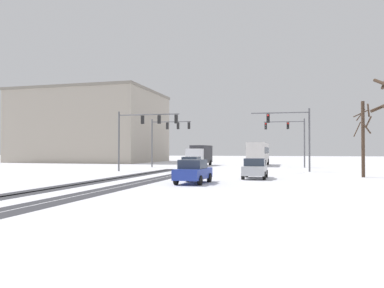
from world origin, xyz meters
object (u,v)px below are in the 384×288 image
traffic_signal_near_right (293,129)px  bus_oncoming (258,152)px  traffic_signal_far_right (290,133)px  car_silver_second (255,168)px  traffic_signal_near_left (143,127)px  car_blue_third (193,171)px  bare_tree_sidewalk_far (363,136)px  traffic_signal_far_left (167,132)px  office_building_far_left_block (92,127)px  car_grey_lead (192,165)px  box_truck_delivery (200,155)px

traffic_signal_near_right → bus_oncoming: (-4.82, 17.32, -2.43)m
traffic_signal_far_right → car_silver_second: bearing=-97.7°
traffic_signal_near_left → car_blue_third: size_ratio=1.67×
traffic_signal_far_right → traffic_signal_near_right: same height
car_silver_second → bare_tree_sidewalk_far: bearing=23.4°
bus_oncoming → bare_tree_sidewalk_far: (10.47, -22.40, 1.47)m
traffic_signal_far_left → bare_tree_sidewalk_far: bearing=-31.4°
bus_oncoming → office_building_far_left_block: size_ratio=0.42×
traffic_signal_near_right → office_building_far_left_block: (-38.94, 28.13, 2.58)m
traffic_signal_far_left → car_grey_lead: traffic_signal_far_left is taller
traffic_signal_far_left → office_building_far_left_block: size_ratio=0.25×
car_grey_lead → car_silver_second: bearing=-41.6°
traffic_signal_near_left → traffic_signal_near_right: size_ratio=1.06×
traffic_signal_near_left → car_silver_second: 14.94m
traffic_signal_near_left → traffic_signal_far_right: (15.36, 13.77, -0.20)m
office_building_far_left_block → bus_oncoming: bearing=-17.6°
office_building_far_left_block → traffic_signal_far_right: bearing=-22.6°
car_silver_second → office_building_far_left_block: 51.90m
traffic_signal_far_left → box_truck_delivery: bearing=64.2°
car_blue_third → bus_oncoming: size_ratio=0.38×
car_grey_lead → car_silver_second: size_ratio=1.01×
traffic_signal_near_left → car_blue_third: traffic_signal_near_left is taller
car_silver_second → office_building_far_left_block: (-35.91, 36.97, 6.18)m
traffic_signal_near_right → car_blue_third: traffic_signal_near_right is taller
box_truck_delivery → bare_tree_sidewalk_far: bare_tree_sidewalk_far is taller
traffic_signal_near_left → bare_tree_sidewalk_far: bearing=-8.8°
traffic_signal_far_left → car_silver_second: traffic_signal_far_left is taller
office_building_far_left_block → traffic_signal_near_right: bearing=-35.8°
bus_oncoming → box_truck_delivery: (-8.37, -2.92, -0.36)m
traffic_signal_near_left → traffic_signal_near_right: same height
traffic_signal_near_right → car_blue_third: size_ratio=1.57×
traffic_signal_far_right → bus_oncoming: 7.52m
traffic_signal_far_right → bus_oncoming: size_ratio=0.59×
traffic_signal_near_left → bus_oncoming: 22.11m
traffic_signal_far_left → traffic_signal_near_right: 18.14m
traffic_signal_far_left → traffic_signal_far_right: (15.95, 3.76, -0.16)m
traffic_signal_near_left → car_grey_lead: 7.02m
traffic_signal_far_right → car_grey_lead: bearing=-123.3°
traffic_signal_far_right → traffic_signal_near_right: (0.22, -11.98, -0.20)m
traffic_signal_far_right → bare_tree_sidewalk_far: bearing=-71.0°
traffic_signal_near_right → car_silver_second: bearing=-108.9°
traffic_signal_far_right → car_blue_third: size_ratio=1.57×
bus_oncoming → bare_tree_sidewalk_far: size_ratio=1.72×
car_silver_second → bus_oncoming: bus_oncoming is taller
traffic_signal_near_right → car_blue_third: (-6.72, -14.29, -3.60)m
traffic_signal_far_left → bus_oncoming: 14.81m
bus_oncoming → traffic_signal_near_left: bearing=-119.4°
traffic_signal_near_right → car_silver_second: (-3.03, -8.84, -3.60)m
box_truck_delivery → traffic_signal_far_right: bearing=-10.6°
traffic_signal_near_left → office_building_far_left_block: size_ratio=0.26×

